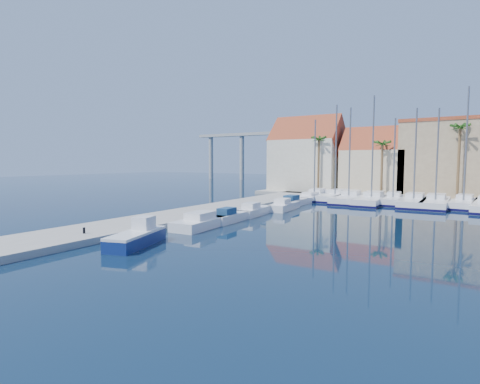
% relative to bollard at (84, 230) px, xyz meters
% --- Properties ---
extents(ground, '(260.00, 260.00, 0.00)m').
position_rel_bollard_xyz_m(ground, '(7.94, 0.56, -0.72)').
color(ground, black).
rests_on(ground, ground).
extents(quay_west, '(6.00, 77.00, 0.50)m').
position_rel_bollard_xyz_m(quay_west, '(-1.06, 14.06, -0.47)').
color(quay_west, gray).
rests_on(quay_west, ground).
extents(shore_north, '(54.00, 16.00, 0.50)m').
position_rel_bollard_xyz_m(shore_north, '(17.94, 48.56, -0.47)').
color(shore_north, gray).
rests_on(shore_north, ground).
extents(bollard, '(0.18, 0.18, 0.44)m').
position_rel_bollard_xyz_m(bollard, '(0.00, 0.00, 0.00)').
color(bollard, black).
rests_on(bollard, quay_west).
extents(fishing_boat, '(3.29, 5.64, 1.87)m').
position_rel_bollard_xyz_m(fishing_boat, '(4.58, 0.91, -0.10)').
color(fishing_boat, navy).
rests_on(fishing_boat, ground).
extents(motorboat_west_0, '(2.93, 7.57, 1.40)m').
position_rel_bollard_xyz_m(motorboat_west_0, '(4.02, 9.12, -0.21)').
color(motorboat_west_0, white).
rests_on(motorboat_west_0, ground).
extents(motorboat_west_1, '(1.91, 5.22, 1.40)m').
position_rel_bollard_xyz_m(motorboat_west_1, '(4.36, 12.49, -0.21)').
color(motorboat_west_1, white).
rests_on(motorboat_west_1, ground).
extents(motorboat_west_2, '(2.42, 5.98, 1.40)m').
position_rel_bollard_xyz_m(motorboat_west_2, '(4.05, 17.54, -0.21)').
color(motorboat_west_2, white).
rests_on(motorboat_west_2, ground).
extents(motorboat_west_3, '(2.46, 6.21, 1.40)m').
position_rel_bollard_xyz_m(motorboat_west_3, '(4.93, 23.28, -0.21)').
color(motorboat_west_3, white).
rests_on(motorboat_west_3, ground).
extents(motorboat_west_4, '(2.11, 6.07, 1.40)m').
position_rel_bollard_xyz_m(motorboat_west_4, '(4.06, 27.86, -0.21)').
color(motorboat_west_4, white).
rests_on(motorboat_west_4, ground).
extents(motorboat_west_5, '(2.81, 6.88, 1.40)m').
position_rel_bollard_xyz_m(motorboat_west_5, '(4.36, 33.72, -0.21)').
color(motorboat_west_5, white).
rests_on(motorboat_west_5, ground).
extents(motorboat_west_6, '(1.92, 5.19, 1.40)m').
position_rel_bollard_xyz_m(motorboat_west_6, '(4.76, 39.44, -0.21)').
color(motorboat_west_6, white).
rests_on(motorboat_west_6, ground).
extents(sailboat_0, '(3.20, 9.97, 11.81)m').
position_rel_bollard_xyz_m(sailboat_0, '(3.80, 36.47, -0.14)').
color(sailboat_0, white).
rests_on(sailboat_0, ground).
extents(sailboat_1, '(3.24, 10.34, 13.79)m').
position_rel_bollard_xyz_m(sailboat_1, '(6.82, 37.08, -0.12)').
color(sailboat_1, white).
rests_on(sailboat_1, ground).
extents(sailboat_2, '(3.92, 12.03, 13.09)m').
position_rel_bollard_xyz_m(sailboat_2, '(9.09, 35.94, -0.15)').
color(sailboat_2, white).
rests_on(sailboat_2, ground).
extents(sailboat_3, '(3.60, 12.13, 14.40)m').
position_rel_bollard_xyz_m(sailboat_3, '(12.23, 35.74, -0.14)').
color(sailboat_3, white).
rests_on(sailboat_3, ground).
extents(sailboat_4, '(2.88, 8.85, 11.41)m').
position_rel_bollard_xyz_m(sailboat_4, '(14.74, 36.74, -0.13)').
color(sailboat_4, white).
rests_on(sailboat_4, ground).
extents(sailboat_5, '(3.23, 11.28, 12.42)m').
position_rel_bollard_xyz_m(sailboat_5, '(17.39, 36.10, -0.15)').
color(sailboat_5, white).
rests_on(sailboat_5, ground).
extents(sailboat_6, '(3.04, 11.17, 12.24)m').
position_rel_bollard_xyz_m(sailboat_6, '(19.89, 36.11, -0.15)').
color(sailboat_6, white).
rests_on(sailboat_6, ground).
extents(sailboat_7, '(3.27, 9.57, 14.74)m').
position_rel_bollard_xyz_m(sailboat_7, '(22.91, 37.20, -0.09)').
color(sailboat_7, white).
rests_on(sailboat_7, ground).
extents(building_0, '(12.30, 9.00, 13.50)m').
position_rel_bollard_xyz_m(building_0, '(-2.06, 47.56, 5.80)').
color(building_0, beige).
rests_on(building_0, shore_north).
extents(building_1, '(10.30, 8.00, 11.00)m').
position_rel_bollard_xyz_m(building_1, '(9.94, 47.56, 4.58)').
color(building_1, beige).
rests_on(building_1, shore_north).
extents(building_2, '(14.20, 10.20, 11.50)m').
position_rel_bollard_xyz_m(building_2, '(20.94, 48.56, 5.54)').
color(building_2, '#9B815F').
rests_on(building_2, shore_north).
extents(palm_0, '(2.60, 2.60, 10.15)m').
position_rel_bollard_xyz_m(palm_0, '(1.94, 42.56, 8.36)').
color(palm_0, brown).
rests_on(palm_0, shore_north).
extents(palm_1, '(2.60, 2.60, 9.15)m').
position_rel_bollard_xyz_m(palm_1, '(11.94, 42.56, 7.41)').
color(palm_1, brown).
rests_on(palm_1, shore_north).
extents(palm_2, '(2.60, 2.60, 11.15)m').
position_rel_bollard_xyz_m(palm_2, '(21.94, 42.56, 9.30)').
color(palm_2, brown).
rests_on(palm_2, shore_north).
extents(viaduct, '(48.00, 2.20, 14.45)m').
position_rel_bollard_xyz_m(viaduct, '(-31.13, 82.56, 9.53)').
color(viaduct, '#9E9E99').
rests_on(viaduct, ground).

